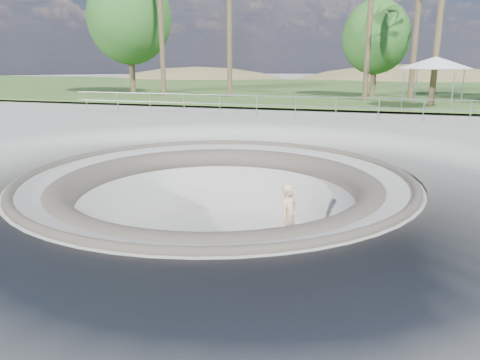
% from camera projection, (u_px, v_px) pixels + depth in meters
% --- Properties ---
extents(ground, '(180.00, 180.00, 0.00)m').
position_uv_depth(ground, '(217.00, 176.00, 12.34)').
color(ground, gray).
rests_on(ground, ground).
extents(skate_bowl, '(14.00, 14.00, 4.10)m').
position_uv_depth(skate_bowl, '(217.00, 241.00, 12.80)').
color(skate_bowl, gray).
rests_on(skate_bowl, ground).
extents(grass_strip, '(180.00, 36.00, 0.12)m').
position_uv_depth(grass_strip, '(336.00, 89.00, 43.84)').
color(grass_strip, '#364E1F').
rests_on(grass_strip, ground).
extents(distant_hills, '(103.20, 45.00, 28.60)m').
position_uv_depth(distant_hills, '(375.00, 131.00, 66.15)').
color(distant_hills, brown).
rests_on(distant_hills, ground).
extents(safety_railing, '(25.00, 0.06, 1.03)m').
position_uv_depth(safety_railing, '(295.00, 106.00, 23.30)').
color(safety_railing, gray).
rests_on(safety_railing, ground).
extents(skateboard, '(0.79, 0.42, 0.08)m').
position_uv_depth(skateboard, '(288.00, 249.00, 12.31)').
color(skateboard, brown).
rests_on(skateboard, ground).
extents(skater, '(0.62, 0.74, 1.73)m').
position_uv_depth(skater, '(289.00, 217.00, 12.09)').
color(skater, beige).
rests_on(skater, skateboard).
extents(canopy_white, '(5.32, 5.32, 2.84)m').
position_uv_depth(canopy_white, '(436.00, 63.00, 26.46)').
color(canopy_white, gray).
rests_on(canopy_white, ground).
extents(bushy_tree_left, '(6.62, 6.02, 9.55)m').
position_uv_depth(bushy_tree_left, '(129.00, 17.00, 36.33)').
color(bushy_tree_left, brown).
rests_on(bushy_tree_left, ground).
extents(bushy_tree_mid, '(4.82, 4.38, 6.95)m').
position_uv_depth(bushy_tree_mid, '(376.00, 37.00, 33.62)').
color(bushy_tree_mid, brown).
rests_on(bushy_tree_mid, ground).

